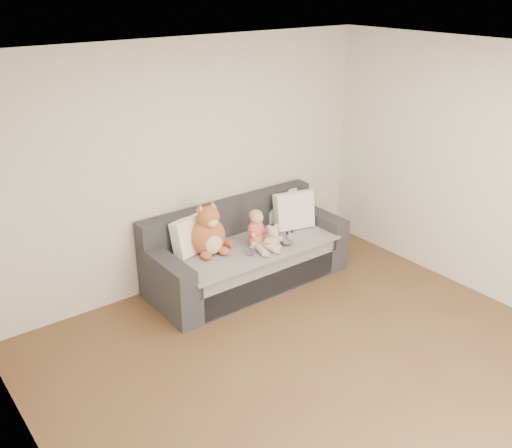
{
  "coord_description": "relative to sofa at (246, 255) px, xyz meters",
  "views": [
    {
      "loc": [
        -2.88,
        -2.47,
        3.13
      ],
      "look_at": [
        0.4,
        1.87,
        0.75
      ],
      "focal_mm": 40.0,
      "sensor_mm": 36.0,
      "label": 1
    }
  ],
  "objects": [
    {
      "name": "plush_cow",
      "position": [
        0.31,
        -0.32,
        0.24
      ],
      "size": [
        0.15,
        0.23,
        0.19
      ],
      "rotation": [
        0.0,
        0.0,
        -0.13
      ],
      "color": "white",
      "rests_on": "sofa"
    },
    {
      "name": "room_shell",
      "position": [
        -0.4,
        -1.64,
        0.99
      ],
      "size": [
        5.0,
        5.0,
        5.0
      ],
      "color": "brown",
      "rests_on": "ground"
    },
    {
      "name": "sofa",
      "position": [
        0.0,
        0.0,
        0.0
      ],
      "size": [
        2.2,
        0.94,
        0.85
      ],
      "color": "#2A2A2F",
      "rests_on": "ground"
    },
    {
      "name": "toddler",
      "position": [
        0.04,
        -0.17,
        0.34
      ],
      "size": [
        0.29,
        0.42,
        0.41
      ],
      "rotation": [
        0.0,
        0.0,
        -0.08
      ],
      "color": "#C75646",
      "rests_on": "sofa"
    },
    {
      "name": "cushion_left",
      "position": [
        -0.61,
        0.14,
        0.36
      ],
      "size": [
        0.46,
        0.3,
        0.4
      ],
      "rotation": [
        0.0,
        0.0,
        0.3
      ],
      "color": "white",
      "rests_on": "sofa"
    },
    {
      "name": "cushion_right_front",
      "position": [
        0.67,
        -0.01,
        0.37
      ],
      "size": [
        0.49,
        0.31,
        0.43
      ],
      "rotation": [
        0.0,
        0.0,
        -0.25
      ],
      "color": "white",
      "rests_on": "sofa"
    },
    {
      "name": "plush_cat",
      "position": [
        -0.45,
        0.02,
        0.38
      ],
      "size": [
        0.46,
        0.39,
        0.58
      ],
      "rotation": [
        0.0,
        0.0,
        -0.1
      ],
      "color": "#BC5329",
      "rests_on": "sofa"
    },
    {
      "name": "cushion_right_back",
      "position": [
        0.7,
        0.25,
        0.35
      ],
      "size": [
        0.42,
        0.23,
        0.38
      ],
      "rotation": [
        0.0,
        0.0,
        -0.13
      ],
      "color": "white",
      "rests_on": "sofa"
    },
    {
      "name": "teddy_bear",
      "position": [
        0.14,
        -0.31,
        0.27
      ],
      "size": [
        0.22,
        0.17,
        0.28
      ],
      "rotation": [
        0.0,
        0.0,
        -0.23
      ],
      "color": "tan",
      "rests_on": "sofa"
    },
    {
      "name": "sippy_cup",
      "position": [
        -0.14,
        -0.3,
        0.23
      ],
      "size": [
        0.11,
        0.09,
        0.12
      ],
      "rotation": [
        0.0,
        0.0,
        0.37
      ],
      "color": "#5B3289",
      "rests_on": "sofa"
    }
  ]
}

